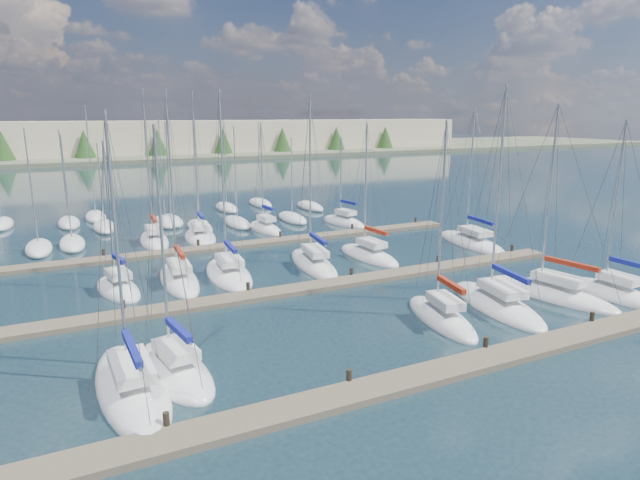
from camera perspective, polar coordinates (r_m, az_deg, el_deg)
name	(u,v)px	position (r m, az deg, el deg)	size (l,w,h in m)	color
ground	(177,200)	(78.44, -15.01, 4.12)	(400.00, 400.00, 0.00)	#1E333C
dock_near	(433,374)	(26.18, 11.98, -13.76)	(44.00, 1.93, 1.10)	#6B5E4C
dock_mid	(307,288)	(37.27, -1.37, -5.12)	(44.00, 1.93, 1.10)	#6B5E4C
dock_far	(244,245)	(49.84, -8.14, -0.49)	(44.00, 1.93, 1.10)	#6B5E4C
sailboat_q	(344,222)	(59.55, 2.54, 1.92)	(3.52, 7.16, 10.28)	white
sailboat_l	(369,255)	(45.71, 5.22, -1.64)	(3.02, 7.94, 11.97)	white
sailboat_f	(551,294)	(39.22, 23.40, -5.27)	(4.27, 9.70, 13.32)	white
sailboat_n	(154,240)	(53.25, -17.27, -0.02)	(3.02, 8.46, 14.93)	white
sailboat_b	(132,387)	(25.90, -19.45, -14.54)	(3.22, 9.50, 12.86)	white
sailboat_p	(265,228)	(56.41, -5.85, 1.24)	(2.56, 6.87, 11.80)	white
sailboat_e	(497,304)	(35.91, 18.34, -6.50)	(4.62, 9.57, 14.42)	white
sailboat_i	(179,279)	(40.38, -14.81, -4.05)	(2.97, 8.97, 14.40)	white
sailboat_m	(471,242)	(52.05, 15.82, -0.25)	(4.22, 9.96, 13.26)	white
sailboat_j	(229,273)	(41.00, -9.72, -3.54)	(3.74, 8.89, 14.44)	white
sailboat_h	(118,289)	(39.49, -20.72, -4.89)	(3.42, 6.59, 10.95)	white
sailboat_g	(613,293)	(41.05, 28.76, -5.02)	(2.64, 7.29, 12.32)	white
sailboat_d	(441,317)	(32.75, 12.81, -8.06)	(3.70, 7.73, 12.34)	white
sailboat_k	(313,264)	(43.02, -0.70, -2.53)	(3.82, 9.66, 14.16)	white
sailboat_o	(200,237)	(53.62, -12.66, 0.34)	(3.79, 8.15, 14.70)	white
sailboat_c	(175,370)	(26.79, -15.22, -13.22)	(3.71, 7.54, 12.25)	white
distant_boats	(167,221)	(61.88, -15.96, 1.96)	(36.93, 20.75, 13.30)	#9EA0A5
shoreline	(59,130)	(165.94, -26.08, 10.46)	(400.00, 60.00, 38.00)	#666B51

